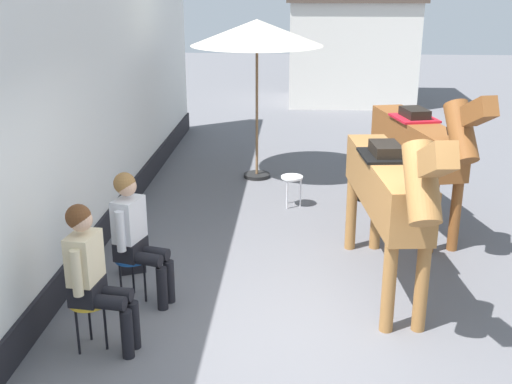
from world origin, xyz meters
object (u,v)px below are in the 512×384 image
at_px(seated_visitor_near, 93,271).
at_px(spare_stool_white, 292,180).
at_px(seated_visitor_far, 135,232).
at_px(saddled_horse_far, 420,143).
at_px(cafe_parasol, 257,34).
at_px(saddled_horse_near, 389,188).
at_px(satchel_bag, 133,264).

bearing_deg(seated_visitor_near, spare_stool_white, 66.40).
bearing_deg(seated_visitor_far, saddled_horse_far, 35.87).
bearing_deg(saddled_horse_far, cafe_parasol, 138.01).
distance_m(saddled_horse_near, cafe_parasol, 4.41).
bearing_deg(saddled_horse_far, satchel_bag, -154.02).
relative_size(seated_visitor_near, satchel_bag, 4.96).
bearing_deg(seated_visitor_far, cafe_parasol, 77.69).
relative_size(seated_visitor_near, saddled_horse_far, 0.47).
relative_size(seated_visitor_far, spare_stool_white, 3.02).
height_order(seated_visitor_far, spare_stool_white, seated_visitor_far).
relative_size(seated_visitor_far, satchel_bag, 4.96).
xyz_separation_m(saddled_horse_far, satchel_bag, (-3.44, -1.68, -1.06)).
distance_m(cafe_parasol, spare_stool_white, 2.47).
distance_m(seated_visitor_near, saddled_horse_near, 3.05).
bearing_deg(seated_visitor_near, satchel_bag, 92.93).
bearing_deg(cafe_parasol, saddled_horse_far, -41.99).
xyz_separation_m(seated_visitor_far, saddled_horse_far, (3.21, 2.32, 0.38)).
relative_size(saddled_horse_near, spare_stool_white, 6.51).
distance_m(seated_visitor_near, seated_visitor_far, 0.93).
relative_size(cafe_parasol, satchel_bag, 9.21).
bearing_deg(satchel_bag, seated_visitor_near, 70.78).
xyz_separation_m(saddled_horse_far, spare_stool_white, (-1.66, 0.66, -0.76)).
relative_size(spare_stool_white, satchel_bag, 1.64).
relative_size(seated_visitor_far, saddled_horse_near, 0.46).
distance_m(saddled_horse_far, spare_stool_white, 1.94).
relative_size(saddled_horse_far, satchel_bag, 10.53).
xyz_separation_m(seated_visitor_near, seated_visitor_far, (0.15, 0.92, 0.00)).
bearing_deg(seated_visitor_far, satchel_bag, 109.62).
relative_size(saddled_horse_near, saddled_horse_far, 1.02).
xyz_separation_m(seated_visitor_far, cafe_parasol, (0.95, 4.36, 1.59)).
height_order(saddled_horse_far, spare_stool_white, saddled_horse_far).
bearing_deg(seated_visitor_far, saddled_horse_near, 9.45).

